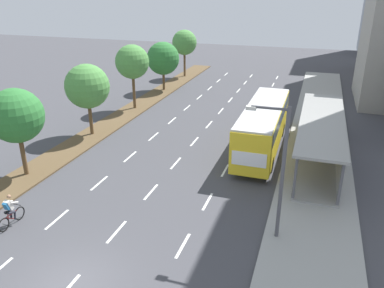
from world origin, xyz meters
TOP-DOWN VIEW (x-y plane):
  - ground_plane at (0.00, 0.00)m, footprint 140.00×140.00m
  - median_strip at (-8.30, 20.00)m, footprint 2.60×52.00m
  - sidewalk_right at (9.25, 20.00)m, footprint 4.50×52.00m
  - lane_divider_left at (-3.50, 18.51)m, footprint 0.14×48.03m
  - lane_divider_center at (0.00, 18.51)m, footprint 0.14×48.03m
  - lane_divider_right at (3.50, 18.51)m, footprint 0.14×48.03m
  - bus_shelter at (9.53, 15.83)m, footprint 2.90×13.47m
  - bus at (5.25, 16.50)m, footprint 2.54×11.29m
  - cyclist at (-5.32, 2.70)m, footprint 0.46×1.82m
  - median_tree_second at (-8.49, 7.49)m, footprint 3.34×3.34m
  - median_tree_third at (-8.42, 15.15)m, footprint 3.48×3.48m
  - median_tree_fourth at (-8.31, 22.81)m, footprint 3.23×3.23m
  - median_tree_fifth at (-8.31, 30.47)m, footprint 3.70×3.70m
  - median_tree_farthest at (-8.42, 38.13)m, footprint 3.22×3.22m
  - streetlight at (7.42, 5.80)m, footprint 1.91×0.24m

SIDE VIEW (x-z plane):
  - ground_plane at x=0.00m, z-range 0.00..0.00m
  - lane_divider_left at x=-3.50m, z-range 0.00..0.01m
  - lane_divider_center at x=0.00m, z-range 0.00..0.01m
  - lane_divider_right at x=3.50m, z-range 0.00..0.01m
  - median_strip at x=-8.30m, z-range 0.00..0.12m
  - sidewalk_right at x=9.25m, z-range 0.00..0.15m
  - cyclist at x=-5.32m, z-range -0.06..1.65m
  - bus_shelter at x=9.53m, z-range 0.43..3.29m
  - bus at x=5.25m, z-range 0.38..3.75m
  - median_tree_fifth at x=-8.31m, z-range 0.99..6.46m
  - streetlight at x=7.42m, z-range 0.64..7.14m
  - median_tree_second at x=-8.49m, z-range 1.24..6.84m
  - median_tree_third at x=-8.42m, z-range 1.21..6.91m
  - median_tree_farthest at x=-8.42m, z-range 1.50..7.53m
  - median_tree_fourth at x=-8.31m, z-range 1.57..7.73m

